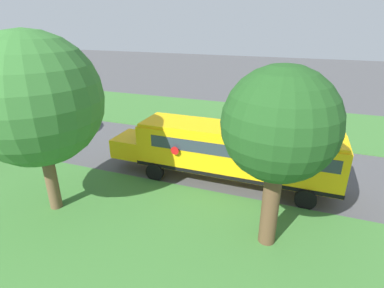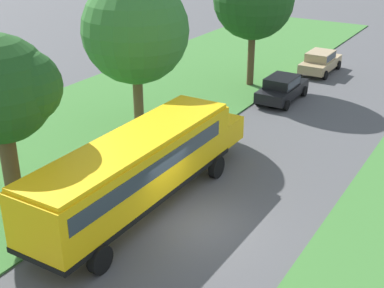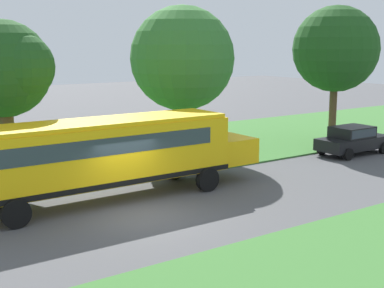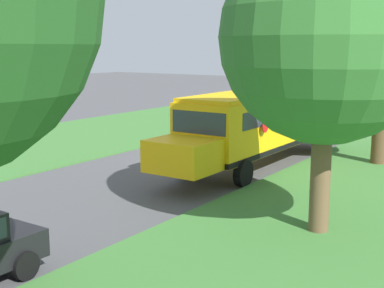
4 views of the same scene
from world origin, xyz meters
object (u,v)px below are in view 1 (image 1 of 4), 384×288
car_black_nearest (20,135)px  school_bus (231,150)px  oak_tree_roadside_mid (39,99)px  oak_tree_beside_bus (277,123)px

car_black_nearest → school_bus: bearing=-89.1°
oak_tree_roadside_mid → car_black_nearest: bearing=57.9°
school_bus → oak_tree_roadside_mid: (-5.26, 6.89, 3.37)m
school_bus → oak_tree_beside_bus: oak_tree_beside_bus is taller
school_bus → car_black_nearest: (-0.23, 14.92, -1.05)m
school_bus → oak_tree_roadside_mid: oak_tree_roadside_mid is taller
oak_tree_beside_bus → oak_tree_roadside_mid: oak_tree_roadside_mid is taller
oak_tree_beside_bus → car_black_nearest: bearing=77.5°
car_black_nearest → oak_tree_roadside_mid: 10.45m
school_bus → car_black_nearest: size_ratio=2.82×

